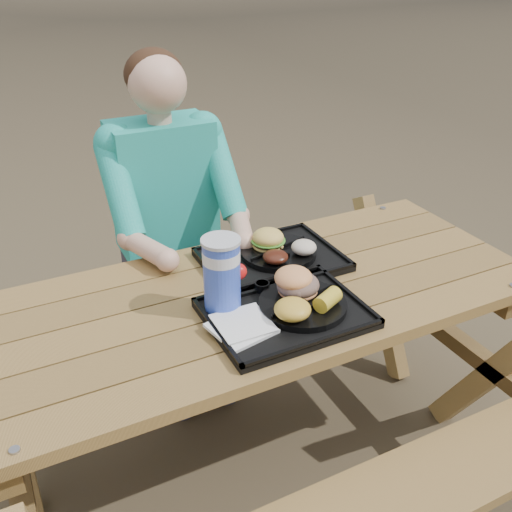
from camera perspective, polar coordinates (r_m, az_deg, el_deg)
name	(u,v)px	position (r m, az deg, el deg)	size (l,w,h in m)	color
ground	(256,460)	(2.28, 0.00, -19.70)	(60.00, 60.00, 0.00)	#999999
picnic_table	(256,384)	(2.02, 0.00, -12.65)	(1.80, 1.49, 0.75)	#999999
tray_near	(285,314)	(1.67, 2.93, -5.82)	(0.45, 0.35, 0.02)	black
tray_far	(272,261)	(1.94, 1.59, -0.45)	(0.45, 0.35, 0.02)	black
plate_near	(303,305)	(1.68, 4.67, -4.86)	(0.26, 0.26, 0.02)	black
plate_far	(278,252)	(1.95, 2.24, 0.38)	(0.26, 0.26, 0.02)	black
napkin_stack	(241,327)	(1.59, -1.49, -7.12)	(0.15, 0.15, 0.02)	white
soda_cup	(222,276)	(1.63, -3.43, -1.98)	(0.11, 0.11, 0.21)	#1939BD
condiment_bbq	(262,287)	(1.75, 0.62, -3.07)	(0.05, 0.05, 0.03)	black
condiment_mustard	(283,282)	(1.78, 2.75, -2.58)	(0.04, 0.04, 0.03)	gold
sandwich	(298,274)	(1.69, 4.26, -1.83)	(0.12, 0.12, 0.12)	#F39755
mac_cheese	(293,309)	(1.60, 3.68, -5.33)	(0.10, 0.10, 0.05)	gold
corn_cob	(328,300)	(1.65, 7.19, -4.35)	(0.08, 0.08, 0.05)	gold
cutlery_far	(227,268)	(1.88, -2.91, -1.17)	(0.02, 0.14, 0.01)	black
burger	(268,234)	(1.94, 1.22, 2.25)	(0.11, 0.11, 0.10)	#E7BC51
baked_beans	(276,257)	(1.86, 1.97, -0.08)	(0.08, 0.08, 0.04)	#42180D
potato_salad	(304,247)	(1.92, 4.81, 0.88)	(0.09, 0.09, 0.05)	beige
diner	(170,240)	(2.36, -8.64, 1.55)	(0.48, 0.84, 1.28)	teal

